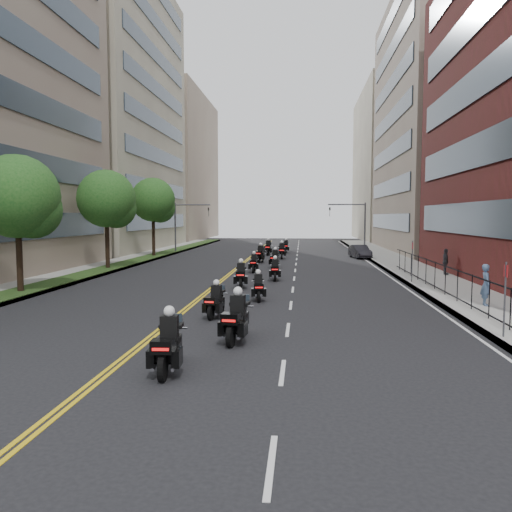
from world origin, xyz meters
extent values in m
plane|color=black|center=(0.00, 0.00, 0.00)|extent=(160.00, 160.00, 0.00)
cube|color=gray|center=(12.00, 25.00, 0.07)|extent=(4.00, 90.00, 0.15)
cube|color=gray|center=(-12.00, 25.00, 0.07)|extent=(4.00, 90.00, 0.15)
cube|color=#1C3814|center=(-11.20, 25.00, 0.17)|extent=(2.00, 90.00, 0.04)
cube|color=#333F4C|center=(13.95, 17.00, 3.50)|extent=(0.12, 25.80, 1.80)
cube|color=#333F4C|center=(13.95, 17.00, 7.50)|extent=(0.12, 25.80, 1.80)
cube|color=#333F4C|center=(13.95, 17.00, 11.50)|extent=(0.12, 25.80, 1.80)
cube|color=#333F4C|center=(13.95, 17.00, 15.50)|extent=(0.12, 25.80, 1.80)
cube|color=gray|center=(21.50, 48.00, 15.00)|extent=(15.00, 28.00, 30.00)
cube|color=#333F4C|center=(13.95, 48.00, 3.50)|extent=(0.12, 24.08, 1.80)
cube|color=#333F4C|center=(13.95, 48.00, 7.50)|extent=(0.12, 24.08, 1.80)
cube|color=#333F4C|center=(13.95, 48.00, 11.50)|extent=(0.12, 24.08, 1.80)
cube|color=#333F4C|center=(13.95, 48.00, 15.50)|extent=(0.12, 24.08, 1.80)
cube|color=#333F4C|center=(13.95, 48.00, 19.50)|extent=(0.12, 24.08, 1.80)
cube|color=#333F4C|center=(13.95, 48.00, 23.50)|extent=(0.12, 24.08, 1.80)
cube|color=#333F4C|center=(13.95, 48.00, 27.50)|extent=(0.12, 24.08, 1.80)
cube|color=gray|center=(21.50, 78.00, 13.00)|extent=(15.00, 28.00, 26.00)
cube|color=#333F4C|center=(-13.95, 17.00, 3.50)|extent=(0.12, 25.80, 1.80)
cube|color=#333F4C|center=(-13.95, 17.00, 7.50)|extent=(0.12, 25.80, 1.80)
cube|color=#333F4C|center=(-13.95, 17.00, 11.50)|extent=(0.12, 25.80, 1.80)
cube|color=#333F4C|center=(-13.95, 17.00, 15.50)|extent=(0.12, 25.80, 1.80)
cube|color=gray|center=(-22.00, 48.00, 17.00)|extent=(16.00, 28.00, 34.00)
cube|color=#333F4C|center=(-13.95, 48.00, 3.50)|extent=(0.12, 24.08, 1.80)
cube|color=#333F4C|center=(-13.95, 48.00, 7.50)|extent=(0.12, 24.08, 1.80)
cube|color=#333F4C|center=(-13.95, 48.00, 11.50)|extent=(0.12, 24.08, 1.80)
cube|color=#333F4C|center=(-13.95, 48.00, 15.50)|extent=(0.12, 24.08, 1.80)
cube|color=#333F4C|center=(-13.95, 48.00, 19.50)|extent=(0.12, 24.08, 1.80)
cube|color=#333F4C|center=(-13.95, 48.00, 23.50)|extent=(0.12, 24.08, 1.80)
cube|color=#333F4C|center=(-13.95, 48.00, 27.50)|extent=(0.12, 24.08, 1.80)
cube|color=gray|center=(-22.00, 78.00, 13.00)|extent=(16.00, 28.00, 26.00)
cube|color=black|center=(11.00, 12.00, 1.60)|extent=(0.05, 28.00, 0.05)
cube|color=black|center=(11.00, 12.00, 0.30)|extent=(0.05, 28.00, 0.05)
cylinder|color=black|center=(-11.20, 12.00, 2.42)|extent=(0.32, 0.32, 4.83)
sphere|color=#194D1A|center=(-11.20, 12.00, 5.18)|extent=(4.40, 4.40, 4.40)
sphere|color=#194D1A|center=(-10.60, 12.40, 4.49)|extent=(3.08, 3.08, 3.08)
cylinder|color=black|center=(-11.20, 24.00, 2.55)|extent=(0.32, 0.32, 5.11)
sphere|color=#194D1A|center=(-11.20, 24.00, 5.47)|extent=(4.40, 4.40, 4.40)
sphere|color=#194D1A|center=(-10.60, 24.40, 4.75)|extent=(3.08, 3.08, 3.08)
cylinder|color=black|center=(-11.20, 36.00, 2.69)|extent=(0.32, 0.32, 5.39)
sphere|color=#194D1A|center=(-11.20, 36.00, 5.78)|extent=(4.40, 4.40, 4.40)
sphere|color=#194D1A|center=(-10.60, 36.40, 5.00)|extent=(3.08, 3.08, 3.08)
cylinder|color=#3F3F44|center=(10.50, 42.00, 2.80)|extent=(0.18, 0.18, 5.60)
cylinder|color=#3F3F44|center=(8.50, 42.00, 5.40)|extent=(4.00, 0.14, 0.14)
imported|color=black|center=(6.70, 42.00, 4.60)|extent=(0.16, 0.20, 1.00)
cylinder|color=#3F3F44|center=(-10.50, 42.00, 2.80)|extent=(0.18, 0.18, 5.60)
cylinder|color=#3F3F44|center=(-8.50, 42.00, 5.40)|extent=(4.00, 0.14, 0.14)
imported|color=black|center=(-6.70, 42.00, 4.60)|extent=(0.16, 0.20, 1.00)
cylinder|color=black|center=(0.23, -1.02, 0.36)|extent=(0.19, 0.72, 0.71)
cylinder|color=black|center=(0.12, 0.65, 0.36)|extent=(0.19, 0.72, 0.71)
cube|color=black|center=(0.17, -0.19, 0.65)|extent=(0.53, 1.44, 0.42)
cube|color=silver|center=(0.17, -0.13, 0.41)|extent=(0.44, 0.60, 0.32)
cube|color=black|center=(0.23, -1.02, 0.90)|extent=(0.57, 0.48, 0.34)
cube|color=red|center=(0.24, -1.25, 0.88)|extent=(0.42, 0.06, 0.07)
cube|color=black|center=(0.17, -0.13, 1.18)|extent=(0.48, 0.32, 0.65)
sphere|color=silver|center=(0.17, -0.12, 1.62)|extent=(0.30, 0.30, 0.30)
cylinder|color=black|center=(1.47, 2.36, 0.37)|extent=(0.24, 0.75, 0.73)
cylinder|color=black|center=(1.68, 4.08, 0.37)|extent=(0.24, 0.75, 0.73)
cube|color=black|center=(1.57, 3.22, 0.67)|extent=(0.63, 1.50, 0.43)
cube|color=silver|center=(1.58, 3.27, 0.42)|extent=(0.48, 0.64, 0.32)
cube|color=black|center=(1.47, 2.36, 0.93)|extent=(0.61, 0.52, 0.35)
cube|color=red|center=(1.44, 2.14, 0.91)|extent=(0.43, 0.08, 0.08)
cube|color=black|center=(1.58, 3.27, 1.21)|extent=(0.51, 0.36, 0.67)
sphere|color=silver|center=(1.58, 3.28, 1.66)|extent=(0.31, 0.31, 0.31)
cylinder|color=black|center=(0.09, 6.36, 0.31)|extent=(0.21, 0.64, 0.63)
cylinder|color=black|center=(0.27, 7.82, 0.31)|extent=(0.21, 0.64, 0.63)
cube|color=black|center=(0.18, 7.09, 0.57)|extent=(0.54, 1.28, 0.37)
cube|color=silver|center=(0.19, 7.14, 0.36)|extent=(0.41, 0.55, 0.28)
cube|color=black|center=(0.09, 6.36, 0.79)|extent=(0.52, 0.44, 0.29)
cube|color=red|center=(0.07, 6.17, 0.77)|extent=(0.37, 0.07, 0.06)
cube|color=black|center=(0.19, 7.14, 1.03)|extent=(0.43, 0.31, 0.57)
sphere|color=silver|center=(0.19, 7.15, 1.42)|extent=(0.27, 0.27, 0.27)
cylinder|color=black|center=(1.65, 10.61, 0.31)|extent=(0.20, 0.63, 0.62)
cylinder|color=black|center=(1.47, 12.05, 0.31)|extent=(0.20, 0.63, 0.62)
cube|color=black|center=(1.56, 11.33, 0.56)|extent=(0.53, 1.26, 0.36)
cube|color=silver|center=(1.55, 11.37, 0.35)|extent=(0.40, 0.54, 0.27)
cube|color=black|center=(1.65, 10.61, 0.78)|extent=(0.51, 0.44, 0.29)
cube|color=red|center=(1.67, 10.42, 0.76)|extent=(0.36, 0.07, 0.06)
cube|color=black|center=(1.55, 11.37, 1.02)|extent=(0.43, 0.30, 0.56)
sphere|color=silver|center=(1.55, 11.38, 1.40)|extent=(0.26, 0.26, 0.26)
cylinder|color=black|center=(0.25, 14.78, 0.34)|extent=(0.20, 0.69, 0.68)
cylinder|color=black|center=(0.10, 16.38, 0.34)|extent=(0.20, 0.69, 0.68)
cube|color=black|center=(0.17, 15.58, 0.62)|extent=(0.54, 1.39, 0.40)
cube|color=silver|center=(0.17, 15.63, 0.39)|extent=(0.43, 0.59, 0.30)
cube|color=black|center=(0.25, 14.78, 0.87)|extent=(0.56, 0.47, 0.32)
cube|color=red|center=(0.26, 14.57, 0.85)|extent=(0.40, 0.07, 0.07)
cube|color=black|center=(0.17, 15.63, 1.13)|extent=(0.47, 0.32, 0.62)
sphere|color=silver|center=(0.17, 15.64, 1.55)|extent=(0.29, 0.29, 0.29)
cylinder|color=black|center=(2.00, 18.35, 0.32)|extent=(0.16, 0.65, 0.64)
cylinder|color=black|center=(1.95, 19.87, 0.32)|extent=(0.16, 0.65, 0.64)
cube|color=black|center=(1.98, 19.11, 0.59)|extent=(0.45, 1.29, 0.38)
cube|color=silver|center=(1.97, 19.16, 0.37)|extent=(0.38, 0.53, 0.28)
cube|color=black|center=(2.00, 18.35, 0.82)|extent=(0.51, 0.42, 0.30)
cube|color=red|center=(2.01, 18.16, 0.80)|extent=(0.38, 0.04, 0.07)
cube|color=black|center=(1.97, 19.16, 1.06)|extent=(0.43, 0.28, 0.59)
sphere|color=silver|center=(1.97, 19.17, 1.46)|extent=(0.28, 0.28, 0.28)
cylinder|color=black|center=(0.18, 22.88, 0.32)|extent=(0.15, 0.64, 0.63)
cylinder|color=black|center=(0.14, 24.36, 0.32)|extent=(0.15, 0.64, 0.63)
cube|color=black|center=(0.16, 23.62, 0.58)|extent=(0.42, 1.27, 0.37)
cube|color=silver|center=(0.16, 23.67, 0.36)|extent=(0.37, 0.52, 0.28)
cube|color=black|center=(0.18, 22.88, 0.80)|extent=(0.49, 0.40, 0.30)
cube|color=red|center=(0.19, 22.68, 0.78)|extent=(0.37, 0.04, 0.07)
cube|color=black|center=(0.16, 23.67, 1.04)|extent=(0.42, 0.27, 0.58)
sphere|color=silver|center=(0.16, 23.68, 1.43)|extent=(0.27, 0.27, 0.27)
cylinder|color=black|center=(1.46, 26.43, 0.33)|extent=(0.22, 0.68, 0.67)
cylinder|color=black|center=(1.64, 27.99, 0.33)|extent=(0.22, 0.68, 0.67)
cube|color=black|center=(1.55, 27.21, 0.61)|extent=(0.57, 1.37, 0.39)
cube|color=silver|center=(1.56, 27.26, 0.38)|extent=(0.44, 0.58, 0.29)
cube|color=black|center=(1.46, 26.43, 0.85)|extent=(0.56, 0.47, 0.31)
cube|color=red|center=(1.43, 26.23, 0.83)|extent=(0.39, 0.08, 0.07)
cube|color=black|center=(1.56, 27.26, 1.10)|extent=(0.46, 0.32, 0.61)
sphere|color=silver|center=(1.56, 27.27, 1.51)|extent=(0.29, 0.29, 0.29)
cylinder|color=black|center=(-0.08, 30.47, 0.36)|extent=(0.23, 0.73, 0.72)
cylinder|color=black|center=(0.12, 32.14, 0.36)|extent=(0.23, 0.73, 0.72)
cube|color=black|center=(0.02, 31.30, 0.65)|extent=(0.61, 1.46, 0.42)
cube|color=silver|center=(0.02, 31.36, 0.41)|extent=(0.47, 0.62, 0.32)
cube|color=black|center=(-0.08, 30.47, 0.91)|extent=(0.60, 0.50, 0.34)
cube|color=red|center=(-0.11, 30.25, 0.88)|extent=(0.42, 0.08, 0.07)
cube|color=black|center=(0.02, 31.36, 1.18)|extent=(0.50, 0.35, 0.65)
sphere|color=silver|center=(0.03, 31.37, 1.62)|extent=(0.31, 0.31, 0.31)
cylinder|color=black|center=(1.77, 34.65, 0.36)|extent=(0.18, 0.72, 0.72)
cylinder|color=black|center=(1.71, 36.33, 0.36)|extent=(0.18, 0.72, 0.72)
cube|color=black|center=(1.74, 35.49, 0.65)|extent=(0.50, 1.44, 0.42)
cube|color=silver|center=(1.74, 35.54, 0.41)|extent=(0.42, 0.59, 0.32)
cube|color=black|center=(1.77, 34.65, 0.90)|extent=(0.56, 0.46, 0.34)
cube|color=red|center=(1.78, 34.43, 0.88)|extent=(0.42, 0.05, 0.07)
cube|color=black|center=(1.74, 35.54, 1.18)|extent=(0.47, 0.31, 0.65)
sphere|color=silver|center=(1.74, 35.56, 1.62)|extent=(0.31, 0.31, 0.31)
cylinder|color=black|center=(0.13, 38.81, 0.37)|extent=(0.16, 0.74, 0.74)
cylinder|color=black|center=(0.15, 40.55, 0.37)|extent=(0.16, 0.74, 0.74)
cube|color=black|center=(0.14, 39.68, 0.67)|extent=(0.47, 1.47, 0.43)
cube|color=silver|center=(0.15, 39.73, 0.42)|extent=(0.42, 0.60, 0.32)
cube|color=black|center=(0.13, 38.81, 0.93)|extent=(0.57, 0.46, 0.35)
cube|color=red|center=(0.13, 38.59, 0.91)|extent=(0.43, 0.04, 0.08)
cube|color=black|center=(0.15, 39.73, 1.21)|extent=(0.48, 0.31, 0.67)
sphere|color=silver|center=(0.15, 39.74, 1.67)|extent=(0.31, 0.31, 0.31)
cylinder|color=black|center=(1.90, 42.52, 0.33)|extent=(0.14, 0.67, 0.67)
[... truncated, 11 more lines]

